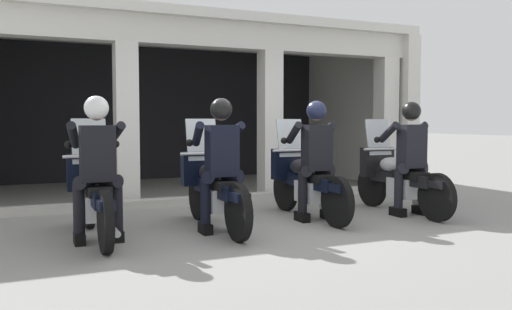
# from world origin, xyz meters

# --- Properties ---
(ground_plane) EXTENTS (80.00, 80.00, 0.00)m
(ground_plane) POSITION_xyz_m (0.00, 3.00, 0.00)
(ground_plane) COLOR gray
(station_building) EXTENTS (8.69, 4.17, 3.15)m
(station_building) POSITION_xyz_m (-0.05, 4.50, 1.97)
(station_building) COLOR black
(station_building) RESTS_ON ground
(kerb_strip) EXTENTS (8.19, 0.24, 0.12)m
(kerb_strip) POSITION_xyz_m (-0.05, 1.95, 0.06)
(kerb_strip) COLOR #B7B5AD
(kerb_strip) RESTS_ON ground
(motorcycle_far_left) EXTENTS (0.62, 2.04, 1.35)m
(motorcycle_far_left) POSITION_xyz_m (-2.10, 0.08, 0.50)
(motorcycle_far_left) COLOR black
(motorcycle_far_left) RESTS_ON ground
(police_officer_far_left) EXTENTS (0.63, 0.61, 1.58)m
(police_officer_far_left) POSITION_xyz_m (-2.10, -0.21, 0.94)
(police_officer_far_left) COLOR black
(police_officer_far_left) RESTS_ON ground
(motorcycle_center_left) EXTENTS (0.62, 2.04, 1.35)m
(motorcycle_center_left) POSITION_xyz_m (-0.70, 0.05, 0.50)
(motorcycle_center_left) COLOR black
(motorcycle_center_left) RESTS_ON ground
(police_officer_center_left) EXTENTS (0.63, 0.61, 1.58)m
(police_officer_center_left) POSITION_xyz_m (-0.70, -0.24, 0.94)
(police_officer_center_left) COLOR black
(police_officer_center_left) RESTS_ON ground
(motorcycle_center_right) EXTENTS (0.62, 2.04, 1.35)m
(motorcycle_center_right) POSITION_xyz_m (0.70, 0.25, 0.50)
(motorcycle_center_right) COLOR black
(motorcycle_center_right) RESTS_ON ground
(police_officer_center_right) EXTENTS (0.63, 0.61, 1.58)m
(police_officer_center_right) POSITION_xyz_m (0.70, -0.03, 0.94)
(police_officer_center_right) COLOR black
(police_officer_center_right) RESTS_ON ground
(motorcycle_far_right) EXTENTS (0.62, 2.04, 1.35)m
(motorcycle_far_right) POSITION_xyz_m (2.11, 0.06, 0.50)
(motorcycle_far_right) COLOR black
(motorcycle_far_right) RESTS_ON ground
(police_officer_far_right) EXTENTS (0.63, 0.61, 1.58)m
(police_officer_far_right) POSITION_xyz_m (2.10, -0.22, 0.94)
(police_officer_far_right) COLOR black
(police_officer_far_right) RESTS_ON ground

